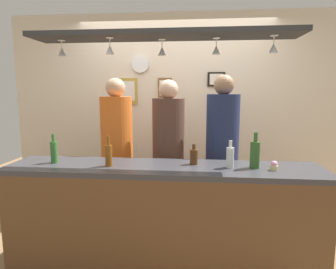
{
  "coord_description": "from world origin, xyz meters",
  "views": [
    {
      "loc": [
        0.27,
        -2.7,
        1.6
      ],
      "look_at": [
        0.0,
        0.1,
        1.17
      ],
      "focal_mm": 30.51,
      "sensor_mm": 36.0,
      "label": 1
    }
  ],
  "objects": [
    {
      "name": "person_right_navy_shirt",
      "position": [
        0.55,
        0.27,
        1.07
      ],
      "size": [
        0.34,
        0.34,
        1.77
      ],
      "color": "#2D334C",
      "rests_on": "ground_plane"
    },
    {
      "name": "hanging_wineglass_left",
      "position": [
        -0.43,
        -0.36,
        1.94
      ],
      "size": [
        0.07,
        0.07,
        0.13
      ],
      "color": "silver",
      "rests_on": "overhead_glass_rack"
    },
    {
      "name": "picture_frame_upper_small",
      "position": [
        0.53,
        1.06,
        1.75
      ],
      "size": [
        0.22,
        0.02,
        0.18
      ],
      "color": "black",
      "rests_on": "back_wall"
    },
    {
      "name": "hanging_wineglass_center_left",
      "position": [
        -0.02,
        -0.24,
        1.94
      ],
      "size": [
        0.07,
        0.07,
        0.13
      ],
      "color": "silver",
      "rests_on": "overhead_glass_rack"
    },
    {
      "name": "back_wall",
      "position": [
        0.0,
        1.1,
        1.3
      ],
      "size": [
        4.4,
        0.06,
        2.6
      ],
      "primitive_type": "cube",
      "color": "beige",
      "rests_on": "ground_plane"
    },
    {
      "name": "bottle_soda_clear",
      "position": [
        0.56,
        -0.35,
        1.06
      ],
      "size": [
        0.06,
        0.06,
        0.23
      ],
      "color": "silver",
      "rests_on": "bar_counter"
    },
    {
      "name": "picture_frame_lower_pair",
      "position": [
        0.58,
        1.06,
        1.45
      ],
      "size": [
        0.3,
        0.02,
        0.18
      ],
      "color": "black",
      "rests_on": "back_wall"
    },
    {
      "name": "cupcake",
      "position": [
        0.91,
        -0.4,
        1.0
      ],
      "size": [
        0.06,
        0.06,
        0.08
      ],
      "color": "beige",
      "rests_on": "bar_counter"
    },
    {
      "name": "bottle_beer_amber_tall",
      "position": [
        -0.46,
        -0.4,
        1.07
      ],
      "size": [
        0.06,
        0.06,
        0.26
      ],
      "color": "brown",
      "rests_on": "bar_counter"
    },
    {
      "name": "bottle_beer_brown_stubby",
      "position": [
        0.26,
        -0.26,
        1.04
      ],
      "size": [
        0.07,
        0.07,
        0.18
      ],
      "color": "#512D14",
      "rests_on": "bar_counter"
    },
    {
      "name": "picture_frame_crest",
      "position": [
        -0.14,
        1.06,
        1.65
      ],
      "size": [
        0.18,
        0.02,
        0.26
      ],
      "color": "brown",
      "rests_on": "back_wall"
    },
    {
      "name": "bottle_beer_green_import",
      "position": [
        -0.98,
        -0.33,
        1.07
      ],
      "size": [
        0.06,
        0.06,
        0.26
      ],
      "color": "#336B2D",
      "rests_on": "bar_counter"
    },
    {
      "name": "hanging_wineglass_center",
      "position": [
        0.43,
        -0.26,
        1.94
      ],
      "size": [
        0.07,
        0.07,
        0.13
      ],
      "color": "silver",
      "rests_on": "overhead_glass_rack"
    },
    {
      "name": "person_middle_brown_shirt",
      "position": [
        -0.01,
        0.27,
        1.04
      ],
      "size": [
        0.34,
        0.34,
        1.72
      ],
      "color": "#2D334C",
      "rests_on": "ground_plane"
    },
    {
      "name": "overhead_glass_rack",
      "position": [
        0.0,
        -0.3,
        2.05
      ],
      "size": [
        2.2,
        0.36,
        0.04
      ],
      "primitive_type": "cube",
      "color": "black"
    },
    {
      "name": "bottle_champagne_green",
      "position": [
        0.77,
        -0.34,
        1.09
      ],
      "size": [
        0.08,
        0.08,
        0.3
      ],
      "color": "#2D5623",
      "rests_on": "bar_counter"
    },
    {
      "name": "wall_clock",
      "position": [
        -0.45,
        1.05,
        1.95
      ],
      "size": [
        0.22,
        0.03,
        0.22
      ],
      "primitive_type": "cylinder",
      "rotation": [
        1.57,
        0.0,
        0.0
      ],
      "color": "white",
      "rests_on": "back_wall"
    },
    {
      "name": "hanging_wineglass_center_right",
      "position": [
        0.87,
        -0.32,
        1.94
      ],
      "size": [
        0.07,
        0.07,
        0.13
      ],
      "color": "silver",
      "rests_on": "overhead_glass_rack"
    },
    {
      "name": "bar_counter",
      "position": [
        0.0,
        -0.5,
        0.66
      ],
      "size": [
        2.7,
        0.55,
        0.97
      ],
      "color": "#38383D",
      "rests_on": "ground_plane"
    },
    {
      "name": "person_left_orange_shirt",
      "position": [
        -0.58,
        0.27,
        1.05
      ],
      "size": [
        0.34,
        0.34,
        1.74
      ],
      "color": "#2D334C",
      "rests_on": "ground_plane"
    },
    {
      "name": "picture_frame_caricature",
      "position": [
        -0.63,
        1.06,
        1.61
      ],
      "size": [
        0.26,
        0.02,
        0.34
      ],
      "color": "#B29338",
      "rests_on": "back_wall"
    },
    {
      "name": "ground_plane",
      "position": [
        0.0,
        0.0,
        0.0
      ],
      "size": [
        8.0,
        8.0,
        0.0
      ],
      "primitive_type": "plane",
      "color": "olive"
    },
    {
      "name": "hanging_wineglass_far_left",
      "position": [
        -0.88,
        -0.28,
        1.94
      ],
      "size": [
        0.07,
        0.07,
        0.13
      ],
      "color": "silver",
      "rests_on": "overhead_glass_rack"
    }
  ]
}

